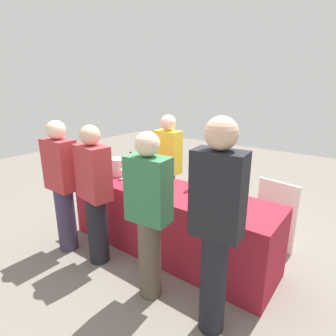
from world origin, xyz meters
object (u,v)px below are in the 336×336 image
at_px(wine_glass_3, 205,196).
at_px(guest_2, 149,213).
at_px(wine_bottle_3, 191,180).
at_px(guest_3, 216,223).
at_px(guest_0, 62,183).
at_px(wine_glass_4, 214,199).
at_px(wine_glass_0, 122,171).
at_px(wine_bottle_0, 131,167).
at_px(wine_glass_2, 153,180).
at_px(guest_1, 95,192).
at_px(menu_board, 276,215).
at_px(ice_bucket, 118,167).
at_px(wine_bottle_2, 153,173).
at_px(wine_bottle_1, 141,169).
at_px(server_pouring, 168,166).
at_px(wine_glass_1, 132,175).

distance_m(wine_glass_3, guest_2, 0.60).
bearing_deg(wine_bottle_3, guest_2, -84.69).
bearing_deg(guest_3, guest_0, 174.58).
bearing_deg(wine_glass_4, wine_glass_0, 176.50).
bearing_deg(wine_bottle_0, guest_3, -26.21).
bearing_deg(wine_glass_2, guest_3, -28.69).
relative_size(wine_glass_2, wine_glass_3, 0.98).
relative_size(guest_1, menu_board, 1.83).
xyz_separation_m(wine_bottle_0, wine_glass_2, (0.54, -0.20, -0.01)).
distance_m(wine_glass_0, ice_bucket, 0.19).
bearing_deg(wine_bottle_2, wine_bottle_0, 175.16).
bearing_deg(guest_0, wine_bottle_0, 68.99).
bearing_deg(wine_bottle_1, guest_1, -90.08).
height_order(wine_bottle_1, wine_bottle_3, wine_bottle_1).
distance_m(wine_bottle_2, guest_1, 0.75).
distance_m(wine_bottle_2, ice_bucket, 0.54).
height_order(wine_bottle_1, server_pouring, server_pouring).
xyz_separation_m(ice_bucket, guest_3, (1.78, -0.72, 0.06)).
bearing_deg(guest_3, wine_glass_2, 146.04).
xyz_separation_m(wine_glass_1, server_pouring, (0.03, 0.67, -0.05)).
relative_size(wine_bottle_0, guest_2, 0.20).
bearing_deg(guest_0, wine_glass_3, 19.72).
relative_size(wine_bottle_0, wine_glass_1, 2.09).
bearing_deg(server_pouring, wine_glass_3, 147.29).
relative_size(ice_bucket, guest_0, 0.14).
bearing_deg(wine_bottle_0, wine_glass_3, -12.04).
relative_size(wine_bottle_2, wine_glass_4, 2.44).
bearing_deg(wine_glass_4, menu_board, 71.19).
relative_size(wine_glass_1, wine_glass_4, 1.13).
bearing_deg(wine_bottle_0, ice_bucket, -145.58).
distance_m(wine_bottle_1, wine_bottle_3, 0.73).
relative_size(ice_bucket, guest_3, 0.13).
relative_size(wine_bottle_3, server_pouring, 0.20).
xyz_separation_m(wine_glass_1, guest_1, (-0.06, -0.51, -0.06)).
relative_size(wine_glass_0, guest_2, 0.09).
distance_m(wine_bottle_3, guest_2, 0.83).
height_order(wine_glass_1, guest_3, guest_3).
relative_size(guest_2, menu_board, 1.86).
distance_m(wine_bottle_0, wine_glass_1, 0.33).
relative_size(guest_0, guest_3, 0.89).
bearing_deg(wine_bottle_3, server_pouring, 146.25).
distance_m(ice_bucket, menu_board, 2.04).
bearing_deg(wine_bottle_1, guest_2, -44.81).
distance_m(guest_2, guest_3, 0.67).
bearing_deg(guest_0, wine_glass_4, 18.68).
height_order(wine_bottle_3, wine_glass_0, wine_bottle_3).
xyz_separation_m(wine_bottle_1, guest_3, (1.47, -0.81, 0.06)).
relative_size(wine_glass_1, server_pouring, 0.10).
bearing_deg(wine_bottle_1, server_pouring, 78.33).
xyz_separation_m(wine_bottle_2, wine_bottle_3, (0.51, 0.05, -0.01)).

